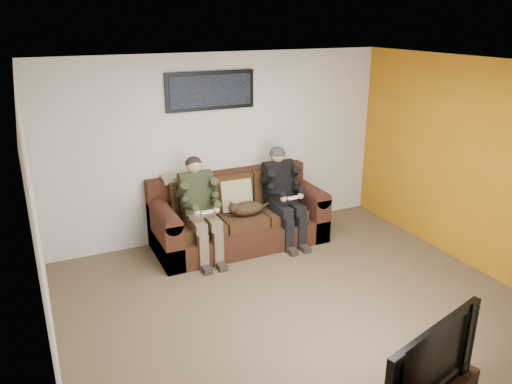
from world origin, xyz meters
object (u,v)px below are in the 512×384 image
person_left (199,203)px  person_right (282,189)px  television (419,357)px  framed_poster (211,91)px  cat (246,208)px  sofa (237,217)px

person_left → person_right: (1.22, 0.00, 0.00)m
television → framed_poster: bearing=74.5°
person_right → cat: (-0.56, -0.02, -0.19)m
person_left → framed_poster: 1.52m
person_right → framed_poster: bearing=144.4°
sofa → person_left: bearing=-162.0°
television → cat: bearing=70.6°
person_right → sofa: bearing=162.0°
person_left → framed_poster: size_ratio=1.06×
sofa → television: (-0.17, -3.78, 0.35)m
person_right → television: 3.67m
sofa → framed_poster: framed_poster is taller
television → sofa: bearing=71.5°
framed_poster → person_left: bearing=-125.3°
person_right → cat: person_right is taller
framed_poster → television: framed_poster is taller
sofa → person_right: bearing=-18.0°
person_left → person_right: person_right is taller
framed_poster → cat: bearing=-67.7°
person_right → framed_poster: 1.67m
person_left → television: 3.61m
person_right → framed_poster: framed_poster is taller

